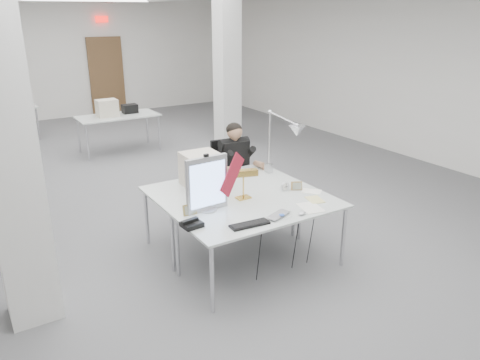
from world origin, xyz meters
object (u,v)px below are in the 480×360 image
object	(u,v)px
seated_person	(235,154)
laptop	(282,216)
office_chair	(233,176)
beige_monitor	(201,169)
desk_phone	(192,224)
desk_main	(263,210)
bankers_lamp	(243,183)
monitor	(207,184)
architect_lamp	(281,143)

from	to	relation	value
seated_person	laptop	bearing A→B (deg)	-100.81
office_chair	laptop	size ratio (longest dim) A/B	3.74
laptop	beige_monitor	world-z (taller)	beige_monitor
desk_phone	beige_monitor	distance (m)	1.19
desk_main	bankers_lamp	bearing A→B (deg)	92.91
bankers_lamp	seated_person	bearing A→B (deg)	81.15
monitor	seated_person	bearing A→B (deg)	45.75
office_chair	bankers_lamp	distance (m)	1.34
desk_phone	architect_lamp	world-z (taller)	architect_lamp
office_chair	architect_lamp	bearing A→B (deg)	-70.34
laptop	beige_monitor	xyz separation A→B (m)	(-0.26, 1.29, 0.19)
seated_person	architect_lamp	distance (m)	0.85
architect_lamp	office_chair	bearing A→B (deg)	118.84
desk_main	desk_phone	world-z (taller)	desk_phone
seated_person	monitor	size ratio (longest dim) A/B	1.43
monitor	desk_phone	size ratio (longest dim) A/B	3.09
seated_person	laptop	size ratio (longest dim) A/B	2.80
office_chair	seated_person	distance (m)	0.34
desk_main	monitor	distance (m)	0.67
laptop	architect_lamp	world-z (taller)	architect_lamp
desk_phone	seated_person	bearing A→B (deg)	42.11
bankers_lamp	desk_phone	world-z (taller)	bankers_lamp
seated_person	monitor	xyz separation A→B (m)	(-1.06, -1.19, 0.15)
laptop	desk_phone	size ratio (longest dim) A/B	1.58
desk_main	office_chair	xyz separation A→B (m)	(0.54, 1.52, -0.18)
seated_person	laptop	world-z (taller)	seated_person
office_chair	architect_lamp	xyz separation A→B (m)	(0.21, -0.81, 0.64)
desk_main	beige_monitor	distance (m)	1.05
office_chair	seated_person	bearing A→B (deg)	-84.82
monitor	architect_lamp	world-z (taller)	architect_lamp
office_chair	monitor	xyz separation A→B (m)	(-1.06, -1.24, 0.49)
desk_phone	architect_lamp	bearing A→B (deg)	19.23
office_chair	architect_lamp	world-z (taller)	architect_lamp
office_chair	laptop	xyz separation A→B (m)	(-0.50, -1.81, 0.20)
seated_person	beige_monitor	xyz separation A→B (m)	(-0.76, -0.47, 0.06)
desk_main	bankers_lamp	xyz separation A→B (m)	(-0.02, 0.36, 0.20)
beige_monitor	architect_lamp	world-z (taller)	architect_lamp
desk_main	laptop	size ratio (longest dim) A/B	5.95
monitor	desk_main	bearing A→B (deg)	-31.24
architect_lamp	laptop	bearing A→B (deg)	-111.29
bankers_lamp	architect_lamp	size ratio (longest dim) A/B	0.41
bankers_lamp	beige_monitor	distance (m)	0.67
seated_person	architect_lamp	xyz separation A→B (m)	(0.21, -0.76, 0.31)
office_chair	desk_phone	world-z (taller)	office_chair
seated_person	monitor	distance (m)	1.60
desk_main	architect_lamp	world-z (taller)	architect_lamp
office_chair	laptop	distance (m)	1.89
office_chair	beige_monitor	world-z (taller)	beige_monitor
monitor	beige_monitor	xyz separation A→B (m)	(0.30, 0.72, -0.10)
monitor	bankers_lamp	bearing A→B (deg)	6.29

